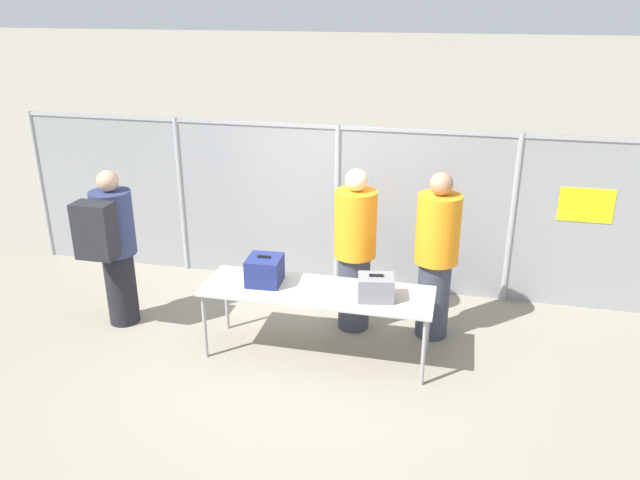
{
  "coord_description": "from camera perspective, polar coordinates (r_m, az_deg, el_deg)",
  "views": [
    {
      "loc": [
        1.47,
        -5.44,
        3.52
      ],
      "look_at": [
        0.05,
        0.66,
        1.05
      ],
      "focal_mm": 35.0,
      "sensor_mm": 36.0,
      "label": 1
    }
  ],
  "objects": [
    {
      "name": "suitcase_grey",
      "position": [
        6.1,
        5.13,
        -4.36
      ],
      "size": [
        0.39,
        0.32,
        0.26
      ],
      "color": "slate",
      "rests_on": "inspection_table"
    },
    {
      "name": "ground_plane",
      "position": [
        6.64,
        -1.72,
        -10.5
      ],
      "size": [
        120.0,
        120.0,
        0.0
      ],
      "primitive_type": "plane",
      "color": "gray"
    },
    {
      "name": "inspection_table",
      "position": [
        6.32,
        -0.28,
        -5.0
      ],
      "size": [
        2.34,
        0.73,
        0.75
      ],
      "color": "#B2B2AD",
      "rests_on": "ground_plane"
    },
    {
      "name": "security_worker_far",
      "position": [
        6.71,
        10.58,
        -1.32
      ],
      "size": [
        0.46,
        0.46,
        1.86
      ],
      "rotation": [
        0.0,
        0.0,
        3.51
      ],
      "color": "#383D4C",
      "rests_on": "ground_plane"
    },
    {
      "name": "utility_trailer",
      "position": [
        9.22,
        10.76,
        1.26
      ],
      "size": [
        3.7,
        2.2,
        0.66
      ],
      "color": "#B2B2B7",
      "rests_on": "ground_plane"
    },
    {
      "name": "fence_section",
      "position": [
        7.79,
        1.75,
        3.33
      ],
      "size": [
        8.49,
        0.07,
        2.08
      ],
      "color": "#9EA0A5",
      "rests_on": "ground_plane"
    },
    {
      "name": "security_worker_near",
      "position": [
        6.77,
        3.21,
        -0.81
      ],
      "size": [
        0.46,
        0.46,
        1.84
      ],
      "rotation": [
        0.0,
        0.0,
        3.22
      ],
      "color": "#383D4C",
      "rests_on": "ground_plane"
    },
    {
      "name": "traveler_hooded",
      "position": [
        7.17,
        -18.46,
        -0.33
      ],
      "size": [
        0.44,
        0.69,
        1.8
      ],
      "rotation": [
        0.0,
        0.0,
        0.28
      ],
      "color": "black",
      "rests_on": "ground_plane"
    },
    {
      "name": "suitcase_navy",
      "position": [
        6.42,
        -5.08,
        -2.77
      ],
      "size": [
        0.36,
        0.37,
        0.31
      ],
      "color": "navy",
      "rests_on": "inspection_table"
    }
  ]
}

